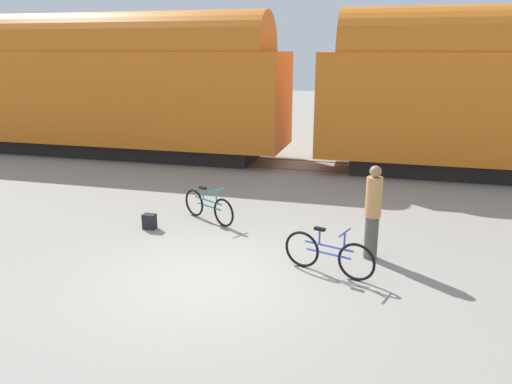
% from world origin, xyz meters
% --- Properties ---
extents(ground_plane, '(80.00, 80.00, 0.00)m').
position_xyz_m(ground_plane, '(0.00, 0.00, 0.00)').
color(ground_plane, gray).
extents(freight_train, '(59.42, 2.82, 5.12)m').
position_xyz_m(freight_train, '(0.00, 9.15, 2.69)').
color(freight_train, black).
rests_on(freight_train, ground_plane).
extents(rail_near, '(71.42, 0.07, 0.01)m').
position_xyz_m(rail_near, '(0.00, 8.43, 0.01)').
color(rail_near, '#4C4238').
rests_on(rail_near, ground_plane).
extents(rail_far, '(71.42, 0.07, 0.01)m').
position_xyz_m(rail_far, '(0.00, 9.87, 0.01)').
color(rail_far, '#4C4238').
rests_on(rail_far, ground_plane).
extents(bicycle_teal, '(1.51, 0.90, 0.81)m').
position_xyz_m(bicycle_teal, '(-1.07, 2.88, 0.35)').
color(bicycle_teal, black).
rests_on(bicycle_teal, ground_plane).
extents(bicycle_blue, '(1.68, 0.60, 0.86)m').
position_xyz_m(bicycle_blue, '(1.97, 0.77, 0.37)').
color(bicycle_blue, black).
rests_on(bicycle_blue, ground_plane).
extents(person_in_tan, '(0.30, 0.30, 1.82)m').
position_xyz_m(person_in_tan, '(2.67, 1.68, 0.93)').
color(person_in_tan, '#514C47').
rests_on(person_in_tan, ground_plane).
extents(backpack, '(0.28, 0.20, 0.34)m').
position_xyz_m(backpack, '(-2.17, 2.05, 0.17)').
color(backpack, black).
rests_on(backpack, ground_plane).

